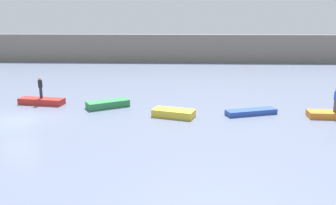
{
  "coord_description": "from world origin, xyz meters",
  "views": [
    {
      "loc": [
        10.86,
        -21.97,
        6.86
      ],
      "look_at": [
        9.85,
        3.62,
        0.42
      ],
      "focal_mm": 37.93,
      "sensor_mm": 36.0,
      "label": 1
    }
  ],
  "objects_px": {
    "rowboat_orange": "(334,115)",
    "person_dark_shirt": "(40,86)",
    "rowboat_blue": "(251,112)",
    "rowboat_red": "(42,101)",
    "rowboat_green": "(108,104)",
    "person_blue_shirt": "(336,98)",
    "rowboat_yellow": "(174,113)"
  },
  "relations": [
    {
      "from": "rowboat_blue",
      "to": "person_dark_shirt",
      "type": "relative_size",
      "value": 2.17
    },
    {
      "from": "rowboat_green",
      "to": "rowboat_yellow",
      "type": "relative_size",
      "value": 1.11
    },
    {
      "from": "rowboat_green",
      "to": "person_blue_shirt",
      "type": "height_order",
      "value": "person_blue_shirt"
    },
    {
      "from": "rowboat_red",
      "to": "rowboat_orange",
      "type": "distance_m",
      "value": 21.4
    },
    {
      "from": "rowboat_red",
      "to": "rowboat_blue",
      "type": "xyz_separation_m",
      "value": [
        15.74,
        -2.25,
        -0.06
      ]
    },
    {
      "from": "rowboat_green",
      "to": "person_blue_shirt",
      "type": "bearing_deg",
      "value": -38.67
    },
    {
      "from": "person_blue_shirt",
      "to": "person_dark_shirt",
      "type": "bearing_deg",
      "value": 172.32
    },
    {
      "from": "rowboat_green",
      "to": "rowboat_orange",
      "type": "height_order",
      "value": "rowboat_green"
    },
    {
      "from": "rowboat_orange",
      "to": "person_blue_shirt",
      "type": "relative_size",
      "value": 2.09
    },
    {
      "from": "rowboat_red",
      "to": "person_dark_shirt",
      "type": "bearing_deg",
      "value": 0.0
    },
    {
      "from": "rowboat_red",
      "to": "rowboat_orange",
      "type": "xyz_separation_m",
      "value": [
        21.21,
        -2.86,
        -0.03
      ]
    },
    {
      "from": "rowboat_blue",
      "to": "rowboat_orange",
      "type": "distance_m",
      "value": 5.51
    },
    {
      "from": "rowboat_green",
      "to": "rowboat_orange",
      "type": "distance_m",
      "value": 16.02
    },
    {
      "from": "rowboat_green",
      "to": "rowboat_blue",
      "type": "relative_size",
      "value": 0.86
    },
    {
      "from": "rowboat_green",
      "to": "rowboat_orange",
      "type": "bearing_deg",
      "value": -38.67
    },
    {
      "from": "rowboat_orange",
      "to": "person_dark_shirt",
      "type": "bearing_deg",
      "value": 176.13
    },
    {
      "from": "rowboat_yellow",
      "to": "rowboat_blue",
      "type": "distance_m",
      "value": 5.45
    },
    {
      "from": "rowboat_green",
      "to": "rowboat_orange",
      "type": "relative_size",
      "value": 0.9
    },
    {
      "from": "rowboat_green",
      "to": "rowboat_yellow",
      "type": "bearing_deg",
      "value": -55.62
    },
    {
      "from": "rowboat_yellow",
      "to": "person_blue_shirt",
      "type": "bearing_deg",
      "value": 18.78
    },
    {
      "from": "rowboat_orange",
      "to": "person_dark_shirt",
      "type": "height_order",
      "value": "person_dark_shirt"
    },
    {
      "from": "rowboat_orange",
      "to": "person_dark_shirt",
      "type": "distance_m",
      "value": 21.43
    },
    {
      "from": "rowboat_blue",
      "to": "rowboat_red",
      "type": "bearing_deg",
      "value": 153.95
    },
    {
      "from": "person_dark_shirt",
      "to": "person_blue_shirt",
      "type": "relative_size",
      "value": 1.01
    },
    {
      "from": "rowboat_red",
      "to": "person_blue_shirt",
      "type": "distance_m",
      "value": 21.43
    },
    {
      "from": "rowboat_red",
      "to": "person_dark_shirt",
      "type": "height_order",
      "value": "person_dark_shirt"
    },
    {
      "from": "rowboat_blue",
      "to": "rowboat_orange",
      "type": "relative_size",
      "value": 1.05
    },
    {
      "from": "rowboat_blue",
      "to": "person_dark_shirt",
      "type": "xyz_separation_m",
      "value": [
        -15.74,
        2.25,
        1.23
      ]
    },
    {
      "from": "rowboat_green",
      "to": "person_dark_shirt",
      "type": "relative_size",
      "value": 1.87
    },
    {
      "from": "rowboat_green",
      "to": "person_dark_shirt",
      "type": "distance_m",
      "value": 5.5
    },
    {
      "from": "rowboat_green",
      "to": "person_dark_shirt",
      "type": "xyz_separation_m",
      "value": [
        -5.33,
        0.72,
        1.16
      ]
    },
    {
      "from": "rowboat_green",
      "to": "rowboat_blue",
      "type": "distance_m",
      "value": 10.51
    }
  ]
}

